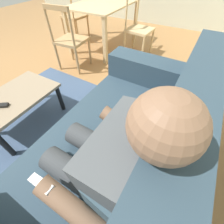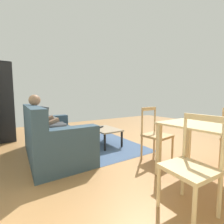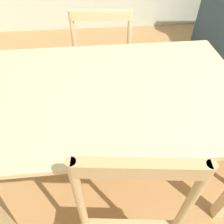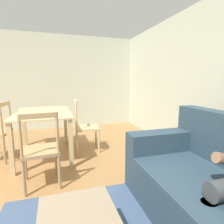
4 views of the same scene
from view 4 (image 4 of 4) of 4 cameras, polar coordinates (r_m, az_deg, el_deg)
The scene contains 4 objects.
wall_side at distance 5.32m, azimuth -27.25°, elevation 8.21°, with size 0.12×6.28×2.51m, color beige.
dining_table at distance 3.32m, azimuth -20.68°, elevation -1.86°, with size 1.37×0.89×0.77m.
dining_chair_near_wall at distance 3.41m, azimuth -8.38°, elevation -4.62°, with size 0.46×0.46×0.95m.
dining_chair_facing_couch at distance 2.40m, azimuth -21.46°, elevation -11.19°, with size 0.46×0.46×0.94m.
Camera 4 is at (1.84, 0.85, 1.27)m, focal length 29.24 mm.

